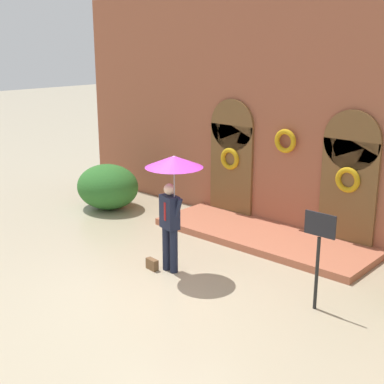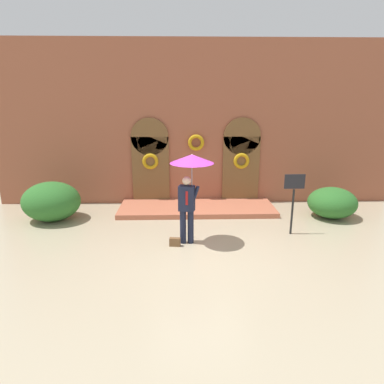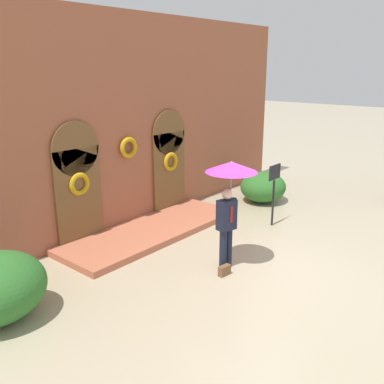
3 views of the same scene
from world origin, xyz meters
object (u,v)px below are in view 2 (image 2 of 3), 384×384
Objects in this scene: person_with_umbrella at (191,172)px; sign_post at (294,194)px; handbag at (175,242)px; shrub_right at (332,203)px; shrub_left at (51,201)px.

person_with_umbrella is 2.98m from sign_post.
handbag is 5.39m from shrub_right.
shrub_left is 1.16× the size of shrub_right.
handbag is at bearing -157.41° from shrub_right.
sign_post is 1.13× the size of shrub_right.
handbag is (-0.41, -0.20, -1.80)m from person_with_umbrella.
person_with_umbrella reaches higher than shrub_left.
shrub_left is (-3.86, 2.07, 0.50)m from handbag.
person_with_umbrella is 5.13m from shrub_right.
shrub_right reaches higher than handbag.
sign_post is at bearing 10.53° from person_with_umbrella.
person_with_umbrella is 1.86m from handbag.
shrub_left is at bearing 156.41° from person_with_umbrella.
sign_post is (3.25, 0.73, 1.05)m from handbag.
handbag is 3.49m from sign_post.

